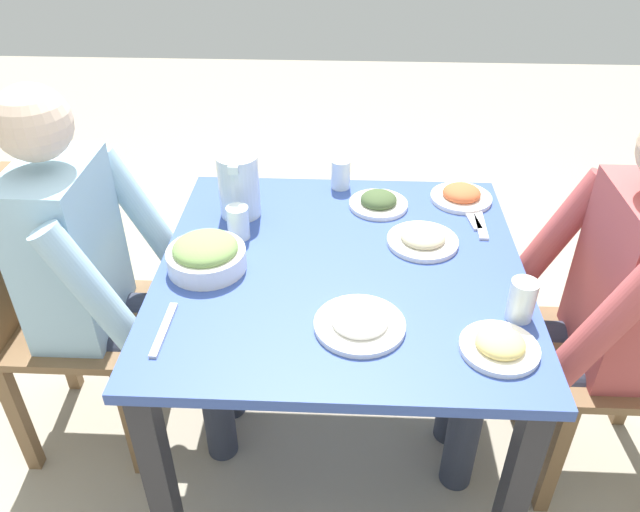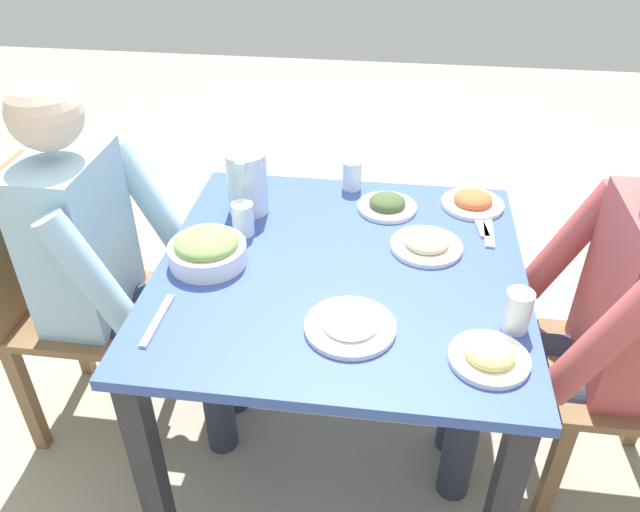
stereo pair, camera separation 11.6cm
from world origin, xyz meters
TOP-DOWN VIEW (x-y plane):
  - ground_plane at (0.00, 0.00)m, footprint 8.00×8.00m
  - dining_table at (0.00, 0.00)m, footprint 0.96×0.96m
  - chair_far at (0.03, 0.86)m, footprint 0.40×0.40m
  - diner_near at (-0.04, -0.66)m, footprint 0.48×0.53m
  - diner_far at (0.03, 0.66)m, footprint 0.48×0.53m
  - water_pitcher at (0.25, 0.30)m, footprint 0.16×0.12m
  - salad_bowl at (-0.03, 0.35)m, footprint 0.21×0.21m
  - plate_beans at (0.11, -0.22)m, footprint 0.20×0.20m
  - plate_yoghurt at (-0.25, -0.05)m, footprint 0.21×0.21m
  - plate_fries at (-0.31, -0.36)m, footprint 0.18×0.18m
  - plate_rice_curry at (0.37, -0.37)m, footprint 0.19×0.19m
  - plate_dolmas at (0.31, -0.11)m, footprint 0.18×0.18m
  - water_glass_far_left at (-0.19, -0.42)m, footprint 0.06×0.06m
  - water_glass_center at (0.12, 0.29)m, footprint 0.06×0.06m
  - water_glass_far_right at (0.43, 0.01)m, footprint 0.06×0.06m
  - fork_near at (0.27, -0.38)m, footprint 0.17×0.05m
  - knife_near at (-0.28, 0.40)m, footprint 0.19×0.02m
  - fork_far at (0.22, -0.40)m, footprint 0.17×0.03m

SIDE VIEW (x-z plane):
  - ground_plane at x=0.00m, z-range 0.00..0.00m
  - chair_far at x=0.03m, z-range 0.06..0.94m
  - dining_table at x=0.00m, z-range 0.25..0.96m
  - diner_near at x=-0.04m, z-range 0.06..1.24m
  - diner_far at x=0.03m, z-range 0.06..1.24m
  - fork_near at x=0.27m, z-range 0.71..0.72m
  - knife_near at x=-0.28m, z-range 0.71..0.72m
  - fork_far at x=0.22m, z-range 0.71..0.72m
  - plate_yoghurt at x=-0.25m, z-range 0.71..0.75m
  - plate_beans at x=0.11m, z-range 0.70..0.75m
  - plate_fries at x=-0.31m, z-range 0.70..0.75m
  - plate_rice_curry at x=0.37m, z-range 0.70..0.75m
  - plate_dolmas at x=0.31m, z-range 0.70..0.75m
  - salad_bowl at x=-0.03m, z-range 0.71..0.80m
  - water_glass_far_right at x=0.43m, z-range 0.71..0.81m
  - water_glass_center at x=0.12m, z-range 0.71..0.81m
  - water_glass_far_left at x=-0.19m, z-range 0.71..0.81m
  - water_pitcher at x=0.25m, z-range 0.71..0.90m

